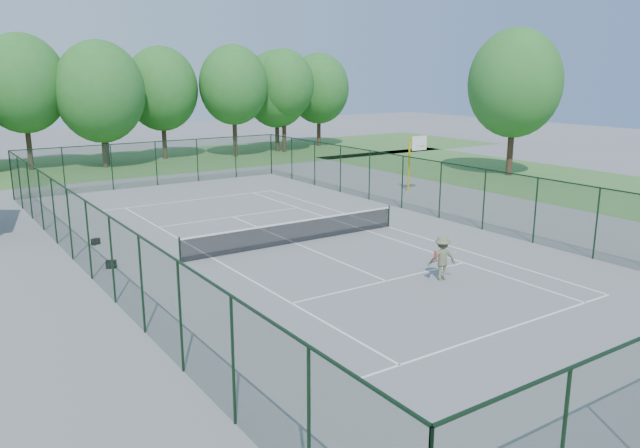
{
  "coord_description": "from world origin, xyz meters",
  "views": [
    {
      "loc": [
        -14.34,
        -23.27,
        7.55
      ],
      "look_at": [
        0.0,
        -2.0,
        1.3
      ],
      "focal_mm": 35.0,
      "sensor_mm": 36.0,
      "label": 1
    }
  ],
  "objects": [
    {
      "name": "court_lines",
      "position": [
        0.0,
        0.0,
        0.0
      ],
      "size": [
        11.05,
        23.85,
        0.01
      ],
      "color": "white",
      "rests_on": "ground"
    },
    {
      "name": "sports_bag_a",
      "position": [
        -8.01,
        0.94,
        0.16
      ],
      "size": [
        0.46,
        0.38,
        0.32
      ],
      "primitive_type": "cube",
      "rotation": [
        0.0,
        0.0,
        -0.42
      ],
      "color": "black",
      "rests_on": "ground"
    },
    {
      "name": "sports_bag_b",
      "position": [
        -7.6,
        4.84,
        0.14
      ],
      "size": [
        0.41,
        0.34,
        0.28
      ],
      "primitive_type": "cube",
      "rotation": [
        0.0,
        0.0,
        0.38
      ],
      "color": "black",
      "rests_on": "ground"
    },
    {
      "name": "tree_side",
      "position": [
        23.54,
        7.43,
        6.77
      ],
      "size": [
        6.78,
        6.78,
        10.74
      ],
      "color": "#422B20",
      "rests_on": "ground"
    },
    {
      "name": "basketball_goal",
      "position": [
        12.96,
        6.37,
        2.57
      ],
      "size": [
        1.2,
        1.43,
        3.65
      ],
      "color": "#E6B805",
      "rests_on": "ground"
    },
    {
      "name": "ground",
      "position": [
        0.0,
        0.0,
        0.0
      ],
      "size": [
        140.0,
        140.0,
        0.0
      ],
      "primitive_type": "plane",
      "color": "gray",
      "rests_on": "ground"
    },
    {
      "name": "tree_line_far",
      "position": [
        0.0,
        30.0,
        5.99
      ],
      "size": [
        39.4,
        6.4,
        9.7
      ],
      "color": "#422B20",
      "rests_on": "ground"
    },
    {
      "name": "grass_far",
      "position": [
        0.0,
        30.0,
        0.01
      ],
      "size": [
        80.0,
        16.0,
        0.01
      ],
      "primitive_type": "cube",
      "color": "#497D37",
      "rests_on": "ground"
    },
    {
      "name": "tennis_net",
      "position": [
        0.0,
        0.0,
        0.58
      ],
      "size": [
        11.08,
        0.08,
        1.1
      ],
      "color": "black",
      "rests_on": "ground"
    },
    {
      "name": "grass_side",
      "position": [
        24.0,
        4.0,
        0.01
      ],
      "size": [
        14.0,
        40.0,
        0.01
      ],
      "primitive_type": "cube",
      "color": "#497D37",
      "rests_on": "ground"
    },
    {
      "name": "tennis_player",
      "position": [
        1.85,
        -7.39,
        0.83
      ],
      "size": [
        1.99,
        0.99,
        1.67
      ],
      "color": "#616849",
      "rests_on": "ground"
    },
    {
      "name": "fence_enclosure",
      "position": [
        0.0,
        0.0,
        1.56
      ],
      "size": [
        18.05,
        36.05,
        3.02
      ],
      "color": "#1B3621",
      "rests_on": "ground"
    }
  ]
}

